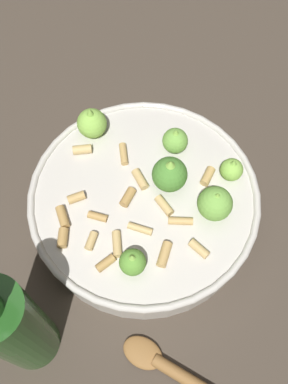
# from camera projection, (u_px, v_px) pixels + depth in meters

# --- Properties ---
(ground_plane) EXTENTS (2.40, 2.40, 0.00)m
(ground_plane) POSITION_uv_depth(u_px,v_px,m) (144.00, 214.00, 0.64)
(ground_plane) COLOR #42382D
(cooking_pan) EXTENTS (0.31, 0.31, 0.11)m
(cooking_pan) POSITION_uv_depth(u_px,v_px,m) (145.00, 202.00, 0.61)
(cooking_pan) COLOR beige
(cooking_pan) RESTS_ON ground
(olive_oil_bottle) EXTENTS (0.07, 0.07, 0.24)m
(olive_oil_bottle) POSITION_uv_depth(u_px,v_px,m) (13.00, 327.00, 0.47)
(olive_oil_bottle) COLOR #1E4C19
(olive_oil_bottle) RESTS_ON ground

